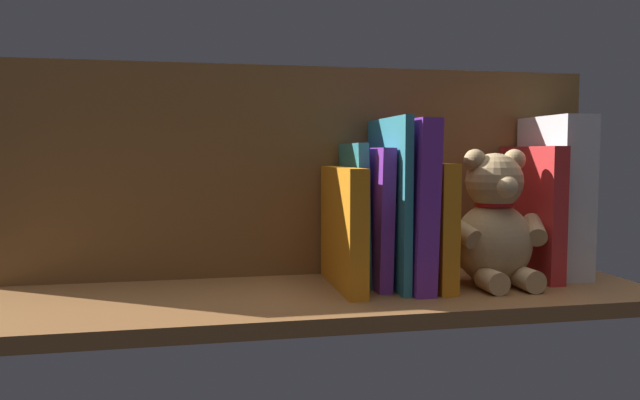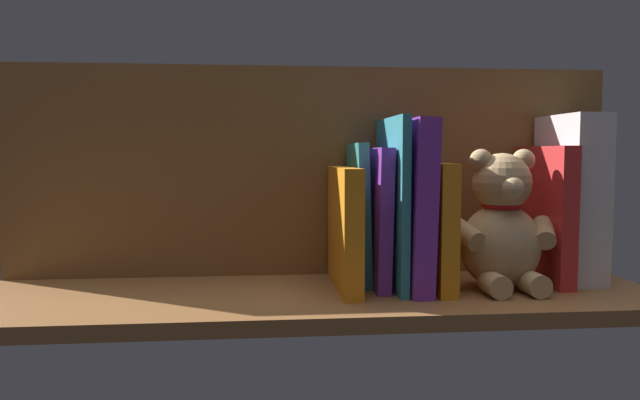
{
  "view_description": "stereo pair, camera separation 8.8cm",
  "coord_description": "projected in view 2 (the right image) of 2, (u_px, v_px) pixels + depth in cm",
  "views": [
    {
      "loc": [
        17.27,
        85.87,
        20.19
      ],
      "look_at": [
        0.0,
        0.0,
        13.44
      ],
      "focal_mm": 33.81,
      "sensor_mm": 36.0,
      "label": 1
    },
    {
      "loc": [
        8.59,
        87.16,
        20.19
      ],
      "look_at": [
        0.0,
        0.0,
        13.44
      ],
      "focal_mm": 33.81,
      "sensor_mm": 36.0,
      "label": 2
    }
  ],
  "objects": [
    {
      "name": "ground_plane",
      "position": [
        320.0,
        298.0,
        0.89
      ],
      "size": [
        100.03,
        30.27,
        2.2
      ],
      "primitive_type": "cube",
      "color": "brown"
    },
    {
      "name": "book_4",
      "position": [
        376.0,
        217.0,
        0.92
      ],
      "size": [
        2.43,
        16.34,
        21.08
      ],
      "primitive_type": "cube",
      "rotation": [
        0.0,
        -0.02,
        0.0
      ],
      "color": "purple",
      "rests_on": "ground_plane"
    },
    {
      "name": "shelf_back_panel",
      "position": [
        312.0,
        171.0,
        1.0
      ],
      "size": [
        100.03,
        1.5,
        34.48
      ],
      "primitive_type": "cube",
      "color": "brown",
      "rests_on": "ground_plane"
    },
    {
      "name": "book_0",
      "position": [
        544.0,
        214.0,
        0.95
      ],
      "size": [
        2.62,
        16.6,
        21.35
      ],
      "primitive_type": "cube",
      "color": "red",
      "rests_on": "ground_plane"
    },
    {
      "name": "dictionary_thick_white",
      "position": [
        570.0,
        198.0,
        0.96
      ],
      "size": [
        5.66,
        14.77,
        26.3
      ],
      "primitive_type": "cube",
      "color": "silver",
      "rests_on": "ground_plane"
    },
    {
      "name": "book_5",
      "position": [
        359.0,
        213.0,
        0.94
      ],
      "size": [
        2.29,
        12.73,
        21.84
      ],
      "primitive_type": "cube",
      "rotation": [
        0.0,
        0.03,
        0.0
      ],
      "color": "teal",
      "rests_on": "ground_plane"
    },
    {
      "name": "book_6",
      "position": [
        345.0,
        228.0,
        0.9
      ],
      "size": [
        2.78,
        19.71,
        18.16
      ],
      "primitive_type": "cube",
      "color": "orange",
      "rests_on": "ground_plane"
    },
    {
      "name": "book_1",
      "position": [
        431.0,
        225.0,
        0.92
      ],
      "size": [
        2.63,
        19.46,
        18.79
      ],
      "primitive_type": "cube",
      "color": "orange",
      "rests_on": "ground_plane"
    },
    {
      "name": "book_3",
      "position": [
        392.0,
        202.0,
        0.91
      ],
      "size": [
        1.27,
        18.76,
        25.59
      ],
      "primitive_type": "cube",
      "color": "teal",
      "rests_on": "ground_plane"
    },
    {
      "name": "book_2",
      "position": [
        410.0,
        204.0,
        0.91
      ],
      "size": [
        3.72,
        19.78,
        25.22
      ],
      "primitive_type": "cube",
      "rotation": [
        0.0,
        -0.03,
        0.0
      ],
      "color": "purple",
      "rests_on": "ground_plane"
    },
    {
      "name": "teddy_bear",
      "position": [
        502.0,
        227.0,
        0.9
      ],
      "size": [
        16.96,
        13.17,
        20.89
      ],
      "rotation": [
        0.0,
        0.0,
        0.0
      ],
      "color": "tan",
      "rests_on": "ground_plane"
    }
  ]
}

